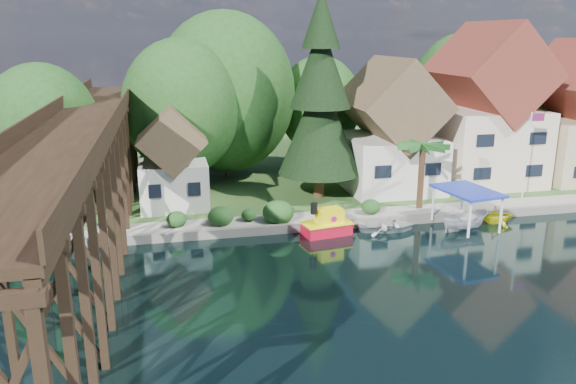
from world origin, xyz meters
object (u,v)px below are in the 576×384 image
Objects in this scene: flagpole at (530,147)px; boat_yellow at (497,214)px; trestle_bridge at (86,177)px; tugboat at (327,224)px; boat_white_a at (387,224)px; shed at (173,164)px; house_left at (390,135)px; boat_canopy at (466,213)px; conifer at (320,100)px; palm_tree at (423,148)px; house_center at (485,115)px.

flagpole is 7.05m from boat_yellow.
trestle_bridge is 12.37× the size of tugboat.
boat_white_a is (-12.90, -3.23, -4.36)m from flagpole.
tugboat is at bearing -36.26° from shed.
house_left is at bearing 4.77° from shed.
flagpole is 9.47m from boat_canopy.
house_left is 7.37m from conifer.
trestle_bridge is at bearing -154.79° from house_left.
palm_tree is at bearing -36.09° from conifer.
palm_tree reaches higher than boat_white_a.
conifer is at bearing 133.30° from boat_canopy.
trestle_bridge is 25.04m from boat_canopy.
boat_canopy is at bearing -124.60° from house_center.
trestle_bridge is 23.53m from palm_tree.
boat_white_a is at bearing 5.59° from trestle_bridge.
conifer is at bearing 164.74° from flagpole.
house_center is at bearing 19.49° from trestle_bridge.
trestle_bridge reaches higher than boat_white_a.
palm_tree is at bearing -177.04° from flagpole.
house_center is 3.33× the size of boat_white_a.
flagpole is (0.31, -6.20, -1.63)m from house_center.
boat_canopy is at bearing -94.54° from boat_white_a.
conifer reaches higher than boat_yellow.
palm_tree is (6.58, -4.79, -3.14)m from conifer.
palm_tree reaches higher than boat_canopy.
conifer is 6.05× the size of boat_yellow.
palm_tree is 9.26m from flagpole.
palm_tree is 1.06× the size of boat_canopy.
conifer reaches higher than boat_white_a.
house_left is 1.40× the size of shed.
boat_canopy is (8.20, -8.71, -7.03)m from conifer.
house_left is at bearing -14.02° from boat_white_a.
house_left is 2.07× the size of palm_tree.
conifer is at bearing 79.04° from tugboat.
shed is 24.22m from boat_yellow.
boat_yellow is at bearing 3.38° from trestle_bridge.
conifer is 2.31× the size of flagpole.
tugboat is at bearing 97.02° from boat_white_a.
tugboat is at bearing 7.43° from trestle_bridge.
tugboat is at bearing 172.79° from boat_canopy.
house_center is (32.00, 11.33, 1.07)m from trestle_bridge.
boat_yellow is at bearing -62.64° from house_left.
trestle_bridge is at bearing -170.98° from flagpole.
trestle_bridge is 20.12m from boat_white_a.
conifer is 16.77m from flagpole.
trestle_bridge is at bearing -118.19° from shed.
boat_yellow is at bearing -142.55° from flagpole.
tugboat is (-7.96, -8.87, -4.42)m from house_left.
shed is 16.57m from boat_white_a.
conifer is at bearing 29.03° from boat_white_a.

